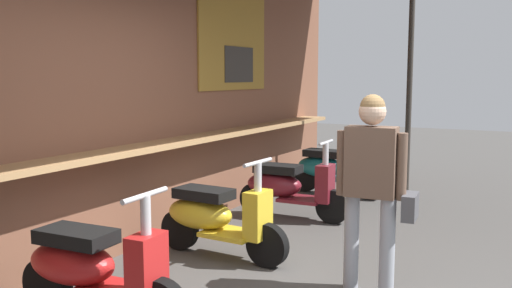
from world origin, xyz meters
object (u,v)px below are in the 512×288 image
object	(u,v)px
scooter_red	(91,268)
scooter_yellow	(214,217)
scooter_teal	(331,168)
shopper_with_handbag	(373,175)
scooter_maroon	(287,187)

from	to	relation	value
scooter_red	scooter_yellow	world-z (taller)	same
scooter_teal	shopper_with_handbag	world-z (taller)	shopper_with_handbag
scooter_red	scooter_yellow	bearing A→B (deg)	86.57
scooter_maroon	shopper_with_handbag	world-z (taller)	shopper_with_handbag
scooter_red	scooter_maroon	xyz separation A→B (m)	(3.20, 0.00, 0.00)
scooter_red	shopper_with_handbag	bearing A→B (deg)	39.40
scooter_yellow	scooter_maroon	world-z (taller)	same
scooter_teal	shopper_with_handbag	xyz separation A→B (m)	(-3.24, -1.57, 0.56)
scooter_yellow	scooter_maroon	xyz separation A→B (m)	(1.61, -0.00, 0.00)
scooter_maroon	shopper_with_handbag	size ratio (longest dim) A/B	0.89
scooter_maroon	scooter_teal	bearing A→B (deg)	86.97
scooter_yellow	shopper_with_handbag	xyz separation A→B (m)	(-0.13, -1.57, 0.56)
scooter_teal	shopper_with_handbag	distance (m)	3.64
scooter_yellow	scooter_teal	distance (m)	3.10
scooter_red	scooter_maroon	size ratio (longest dim) A/B	1.00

